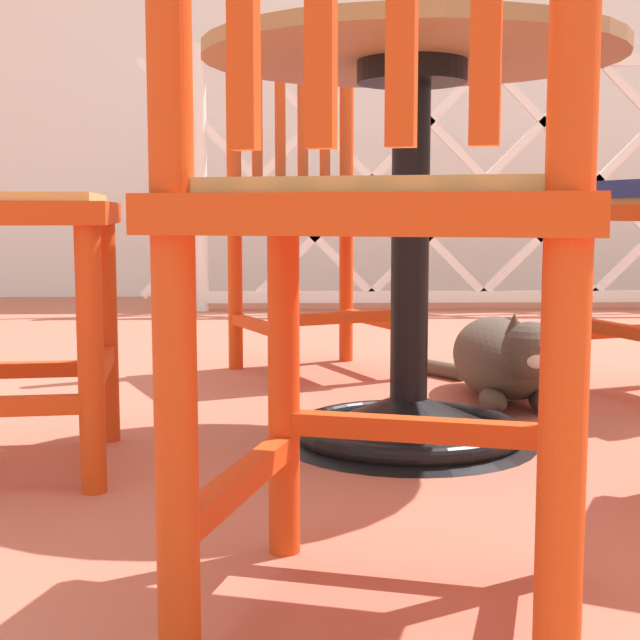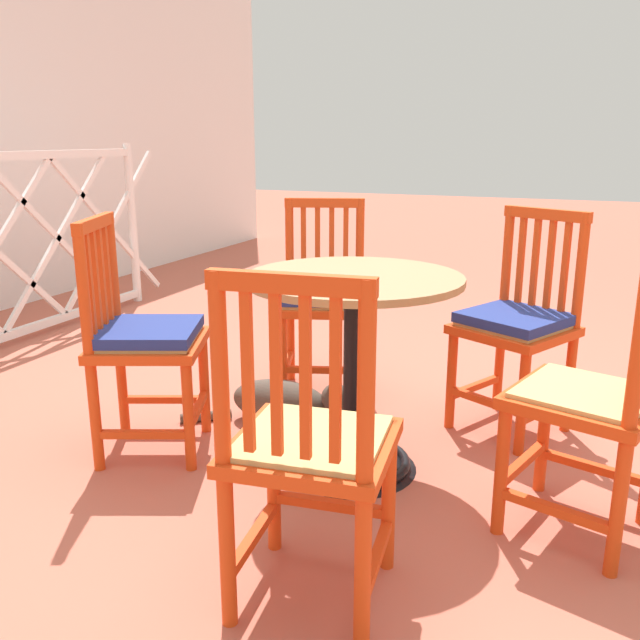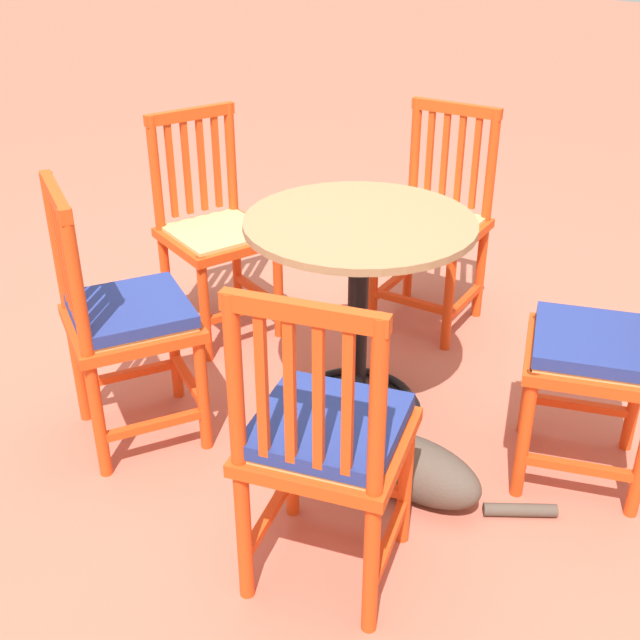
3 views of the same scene
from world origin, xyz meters
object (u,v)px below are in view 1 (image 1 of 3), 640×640
cafe_table (410,293)px  tabby_cat (503,360)px  orange_chair_facing_out (390,212)px  orange_chair_at_corner (313,207)px

cafe_table → tabby_cat: size_ratio=1.05×
orange_chair_facing_out → tabby_cat: size_ratio=1.26×
orange_chair_facing_out → orange_chair_at_corner: bearing=91.5°
cafe_table → tabby_cat: (0.26, 0.39, -0.19)m
orange_chair_at_corner → orange_chair_facing_out: (0.04, -1.59, -0.01)m
cafe_table → tabby_cat: bearing=55.5°
cafe_table → orange_chair_facing_out: 0.83m
orange_chair_at_corner → tabby_cat: size_ratio=1.26×
cafe_table → orange_chair_at_corner: size_ratio=0.83×
cafe_table → orange_chair_at_corner: (-0.16, 0.79, 0.16)m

